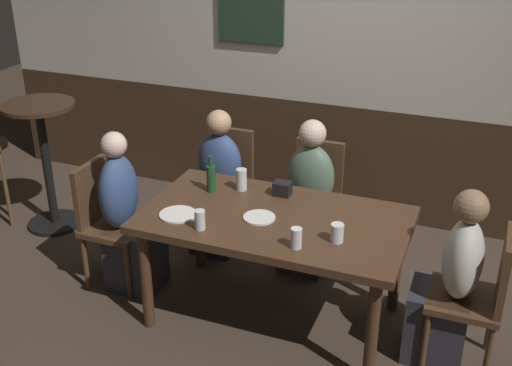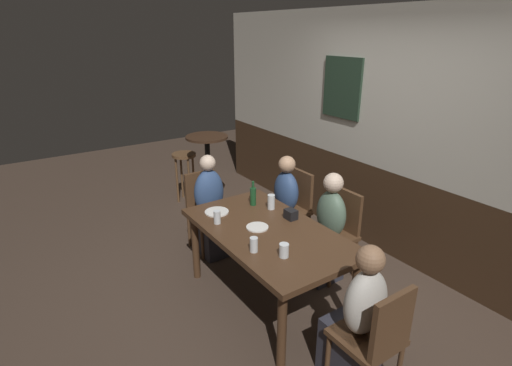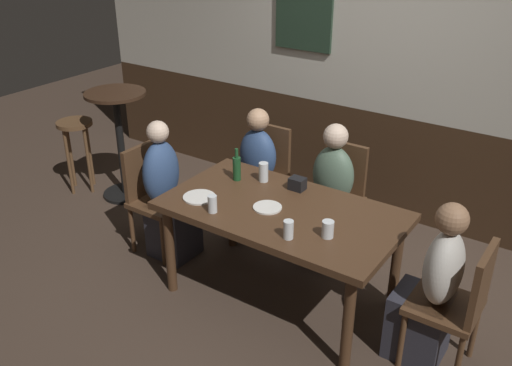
% 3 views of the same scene
% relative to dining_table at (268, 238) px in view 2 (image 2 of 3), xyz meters
% --- Properties ---
extents(ground_plane, '(12.00, 12.00, 0.00)m').
position_rel_dining_table_xyz_m(ground_plane, '(0.00, 0.00, -0.66)').
color(ground_plane, '#423328').
extents(wall_back, '(6.40, 0.13, 2.60)m').
position_rel_dining_table_xyz_m(wall_back, '(-0.01, 1.65, 0.65)').
color(wall_back, '#3D2819').
rests_on(wall_back, ground_plane).
extents(dining_table, '(1.61, 0.91, 0.74)m').
position_rel_dining_table_xyz_m(dining_table, '(0.00, 0.00, 0.00)').
color(dining_table, '#472D1C').
rests_on(dining_table, ground_plane).
extents(chair_head_west, '(0.40, 0.40, 0.88)m').
position_rel_dining_table_xyz_m(chair_head_west, '(-1.22, 0.00, -0.16)').
color(chair_head_west, '#513521').
rests_on(chair_head_west, ground_plane).
extents(chair_head_east, '(0.40, 0.40, 0.88)m').
position_rel_dining_table_xyz_m(chair_head_east, '(1.22, 0.00, -0.16)').
color(chair_head_east, '#513521').
rests_on(chair_head_east, ground_plane).
extents(chair_mid_far, '(0.40, 0.40, 0.88)m').
position_rel_dining_table_xyz_m(chair_mid_far, '(0.00, 0.87, -0.16)').
color(chair_mid_far, '#513521').
rests_on(chair_mid_far, ground_plane).
extents(chair_left_far, '(0.40, 0.40, 0.88)m').
position_rel_dining_table_xyz_m(chair_left_far, '(-0.71, 0.87, -0.16)').
color(chair_left_far, '#513521').
rests_on(chair_left_far, ground_plane).
extents(person_head_west, '(0.37, 0.34, 1.13)m').
position_rel_dining_table_xyz_m(person_head_west, '(-1.06, 0.00, -0.19)').
color(person_head_west, '#2D2D38').
rests_on(person_head_west, ground_plane).
extents(person_head_east, '(0.37, 0.34, 1.11)m').
position_rel_dining_table_xyz_m(person_head_east, '(1.06, 0.00, -0.19)').
color(person_head_east, '#2D2D38').
rests_on(person_head_east, ground_plane).
extents(person_mid_far, '(0.34, 0.37, 1.11)m').
position_rel_dining_table_xyz_m(person_mid_far, '(-0.00, 0.71, -0.19)').
color(person_mid_far, '#2D2D38').
rests_on(person_mid_far, ground_plane).
extents(person_left_far, '(0.34, 0.37, 1.09)m').
position_rel_dining_table_xyz_m(person_left_far, '(-0.71, 0.71, -0.20)').
color(person_left_far, '#2D2D38').
rests_on(person_left_far, ground_plane).
extents(pint_glass_pale, '(0.08, 0.08, 0.11)m').
position_rel_dining_table_xyz_m(pint_glass_pale, '(0.43, -0.15, 0.13)').
color(pint_glass_pale, silver).
rests_on(pint_glass_pale, dining_table).
extents(tumbler_short, '(0.06, 0.06, 0.12)m').
position_rel_dining_table_xyz_m(tumbler_short, '(-0.35, -0.31, 0.13)').
color(tumbler_short, silver).
rests_on(tumbler_short, dining_table).
extents(beer_glass_half, '(0.07, 0.07, 0.15)m').
position_rel_dining_table_xyz_m(beer_glass_half, '(-0.33, 0.27, 0.15)').
color(beer_glass_half, silver).
rests_on(beer_glass_half, dining_table).
extents(beer_glass_tall, '(0.06, 0.06, 0.12)m').
position_rel_dining_table_xyz_m(beer_glass_tall, '(0.24, -0.30, 0.13)').
color(beer_glass_tall, silver).
rests_on(beer_glass_tall, dining_table).
extents(beer_bottle_green, '(0.06, 0.06, 0.25)m').
position_rel_dining_table_xyz_m(beer_bottle_green, '(-0.51, 0.18, 0.18)').
color(beer_bottle_green, '#194723').
rests_on(beer_bottle_green, dining_table).
extents(plate_white_large, '(0.23, 0.23, 0.01)m').
position_rel_dining_table_xyz_m(plate_white_large, '(-0.55, -0.20, 0.09)').
color(plate_white_large, white).
rests_on(plate_white_large, dining_table).
extents(plate_white_small, '(0.20, 0.20, 0.01)m').
position_rel_dining_table_xyz_m(plate_white_small, '(-0.08, -0.06, 0.09)').
color(plate_white_small, white).
rests_on(plate_white_small, dining_table).
extents(condiment_caddy, '(0.11, 0.09, 0.09)m').
position_rel_dining_table_xyz_m(condiment_caddy, '(-0.06, 0.30, 0.13)').
color(condiment_caddy, black).
rests_on(condiment_caddy, dining_table).
extents(side_bar_table, '(0.56, 0.56, 1.05)m').
position_rel_dining_table_xyz_m(side_bar_table, '(-2.12, 0.51, -0.04)').
color(side_bar_table, black).
rests_on(side_bar_table, ground_plane).
extents(bar_stool, '(0.34, 0.34, 0.72)m').
position_rel_dining_table_xyz_m(bar_stool, '(-2.57, 0.36, -0.09)').
color(bar_stool, brown).
rests_on(bar_stool, ground_plane).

